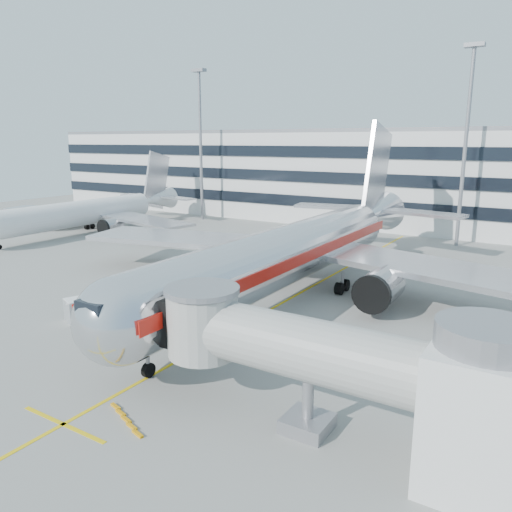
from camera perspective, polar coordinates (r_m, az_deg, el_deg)
The scene contains 15 objects.
ground at distance 36.82m, azimuth -3.41°, elevation -8.88°, with size 180.00×180.00×0.00m, color gray.
lead_in_line at distance 44.84m, azimuth 4.03°, elevation -4.81°, with size 0.25×70.00×0.01m, color #DFB70B.
stop_bar at distance 27.83m, azimuth -21.17°, elevation -17.49°, with size 6.00×0.25×0.01m, color #DFB70B.
main_jet at distance 45.23m, azimuth 5.14°, elevation 0.87°, with size 50.95×48.70×16.06m.
jet_bridge at distance 23.40m, azimuth 9.87°, elevation -12.10°, with size 17.80×4.50×7.00m.
terminal at distance 88.19m, azimuth 19.11°, elevation 8.49°, with size 150.00×24.25×15.60m.
light_mast_west at distance 88.78m, azimuth -6.38°, elevation 13.72°, with size 2.40×1.20×25.45m.
light_mast_centre at distance 70.78m, azimuth 22.94°, elevation 12.98°, with size 2.40×1.20×25.45m.
second_jet at distance 80.31m, azimuth -18.46°, elevation 4.83°, with size 38.21×36.52×12.04m.
belt_loader at distance 40.73m, azimuth -9.45°, elevation -5.94°, with size 4.49×3.14×2.13m.
baggage_tug at distance 42.57m, azimuth -13.55°, elevation -4.83°, with size 2.89×1.88×2.15m.
cargo_container_left at distance 41.43m, azimuth -19.71°, elevation -5.81°, with size 2.16×2.16×1.78m.
cargo_container_right at distance 48.34m, azimuth -12.50°, elevation -2.75°, with size 1.80×1.80×1.66m.
cargo_container_front at distance 41.10m, azimuth -19.31°, elevation -6.02°, with size 1.93×1.93×1.64m.
ramp_worker at distance 40.45m, azimuth -7.96°, elevation -5.74°, with size 0.58×0.38×1.60m, color #90E117.
Camera 1 is at (19.91, -27.76, 13.75)m, focal length 35.00 mm.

